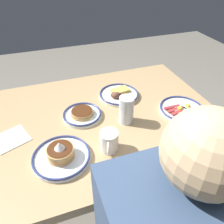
{
  "coord_description": "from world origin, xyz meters",
  "views": [
    {
      "loc": [
        0.26,
        0.88,
        1.47
      ],
      "look_at": [
        -0.04,
        0.02,
        0.76
      ],
      "focal_mm": 35.0,
      "sensor_mm": 36.0,
      "label": 1
    }
  ],
  "objects_px": {
    "paper_napkin": "(11,139)",
    "plate_far_side": "(61,155)",
    "plate_center_pancakes": "(181,109)",
    "plate_near_main": "(82,114)",
    "plate_far_companion": "(119,94)",
    "drinking_glass": "(126,111)",
    "fork_near": "(216,144)",
    "coffee_mug": "(109,141)"
  },
  "relations": [
    {
      "from": "fork_near",
      "to": "paper_napkin",
      "type": "bearing_deg",
      "value": -21.05
    },
    {
      "from": "plate_center_pancakes",
      "to": "paper_napkin",
      "type": "bearing_deg",
      "value": -4.74
    },
    {
      "from": "plate_far_companion",
      "to": "fork_near",
      "type": "bearing_deg",
      "value": 118.7
    },
    {
      "from": "fork_near",
      "to": "plate_far_side",
      "type": "bearing_deg",
      "value": -12.02
    },
    {
      "from": "drinking_glass",
      "to": "fork_near",
      "type": "height_order",
      "value": "drinking_glass"
    },
    {
      "from": "plate_center_pancakes",
      "to": "plate_far_companion",
      "type": "bearing_deg",
      "value": -42.02
    },
    {
      "from": "plate_far_companion",
      "to": "coffee_mug",
      "type": "xyz_separation_m",
      "value": [
        0.19,
        0.39,
        0.03
      ]
    },
    {
      "from": "plate_near_main",
      "to": "plate_far_side",
      "type": "xyz_separation_m",
      "value": [
        0.15,
        0.26,
        0.01
      ]
    },
    {
      "from": "plate_far_companion",
      "to": "drinking_glass",
      "type": "distance_m",
      "value": 0.24
    },
    {
      "from": "plate_near_main",
      "to": "plate_far_side",
      "type": "bearing_deg",
      "value": 59.75
    },
    {
      "from": "plate_far_companion",
      "to": "coffee_mug",
      "type": "relative_size",
      "value": 2.12
    },
    {
      "from": "paper_napkin",
      "to": "plate_near_main",
      "type": "bearing_deg",
      "value": -170.81
    },
    {
      "from": "plate_near_main",
      "to": "plate_center_pancakes",
      "type": "bearing_deg",
      "value": 166.03
    },
    {
      "from": "plate_far_companion",
      "to": "drinking_glass",
      "type": "xyz_separation_m",
      "value": [
        0.05,
        0.23,
        0.05
      ]
    },
    {
      "from": "plate_far_companion",
      "to": "paper_napkin",
      "type": "bearing_deg",
      "value": 16.09
    },
    {
      "from": "coffee_mug",
      "to": "paper_napkin",
      "type": "bearing_deg",
      "value": -26.84
    },
    {
      "from": "plate_near_main",
      "to": "plate_far_companion",
      "type": "relative_size",
      "value": 0.87
    },
    {
      "from": "plate_near_main",
      "to": "plate_far_companion",
      "type": "xyz_separation_m",
      "value": [
        -0.25,
        -0.12,
        -0.0
      ]
    },
    {
      "from": "plate_near_main",
      "to": "drinking_glass",
      "type": "height_order",
      "value": "drinking_glass"
    },
    {
      "from": "drinking_glass",
      "to": "paper_napkin",
      "type": "relative_size",
      "value": 0.98
    },
    {
      "from": "plate_far_side",
      "to": "paper_napkin",
      "type": "relative_size",
      "value": 1.68
    },
    {
      "from": "coffee_mug",
      "to": "fork_near",
      "type": "distance_m",
      "value": 0.5
    },
    {
      "from": "plate_far_side",
      "to": "paper_napkin",
      "type": "distance_m",
      "value": 0.29
    },
    {
      "from": "plate_near_main",
      "to": "plate_far_side",
      "type": "distance_m",
      "value": 0.3
    },
    {
      "from": "plate_near_main",
      "to": "plate_far_companion",
      "type": "distance_m",
      "value": 0.28
    },
    {
      "from": "plate_center_pancakes",
      "to": "plate_far_side",
      "type": "xyz_separation_m",
      "value": [
        0.68,
        0.13,
        0.01
      ]
    },
    {
      "from": "plate_far_side",
      "to": "fork_near",
      "type": "relative_size",
      "value": 1.38
    },
    {
      "from": "plate_center_pancakes",
      "to": "plate_far_companion",
      "type": "relative_size",
      "value": 1.01
    },
    {
      "from": "plate_center_pancakes",
      "to": "coffee_mug",
      "type": "relative_size",
      "value": 2.15
    },
    {
      "from": "plate_center_pancakes",
      "to": "paper_napkin",
      "type": "relative_size",
      "value": 1.61
    },
    {
      "from": "plate_far_side",
      "to": "fork_near",
      "type": "bearing_deg",
      "value": 167.98
    },
    {
      "from": "plate_center_pancakes",
      "to": "plate_far_companion",
      "type": "xyz_separation_m",
      "value": [
        0.28,
        -0.25,
        0.0
      ]
    },
    {
      "from": "paper_napkin",
      "to": "plate_far_side",
      "type": "bearing_deg",
      "value": 136.49
    },
    {
      "from": "plate_near_main",
      "to": "coffee_mug",
      "type": "distance_m",
      "value": 0.28
    },
    {
      "from": "plate_near_main",
      "to": "plate_far_side",
      "type": "relative_size",
      "value": 0.82
    },
    {
      "from": "coffee_mug",
      "to": "paper_napkin",
      "type": "distance_m",
      "value": 0.47
    },
    {
      "from": "paper_napkin",
      "to": "fork_near",
      "type": "bearing_deg",
      "value": 158.95
    },
    {
      "from": "drinking_glass",
      "to": "fork_near",
      "type": "distance_m",
      "value": 0.45
    },
    {
      "from": "plate_near_main",
      "to": "coffee_mug",
      "type": "bearing_deg",
      "value": 102.72
    },
    {
      "from": "plate_center_pancakes",
      "to": "drinking_glass",
      "type": "xyz_separation_m",
      "value": [
        0.32,
        -0.02,
        0.05
      ]
    },
    {
      "from": "plate_near_main",
      "to": "paper_napkin",
      "type": "distance_m",
      "value": 0.37
    },
    {
      "from": "plate_far_companion",
      "to": "fork_near",
      "type": "relative_size",
      "value": 1.3
    }
  ]
}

